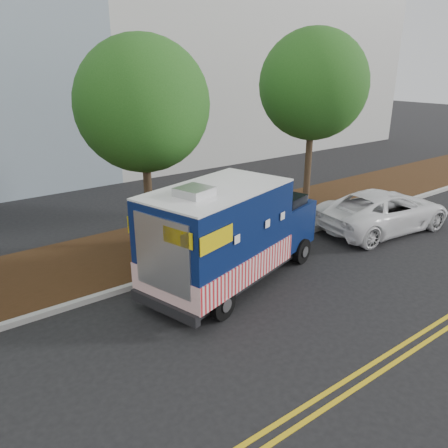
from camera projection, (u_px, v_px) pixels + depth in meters
ground at (237, 282)px, 12.24m from camera, size 120.00×120.00×0.00m
curb at (208, 262)px, 13.27m from camera, size 120.00×0.18×0.15m
mulch_strip at (173, 241)px, 14.85m from camera, size 120.00×4.00×0.15m
centerline_near at (371, 365)px, 8.88m from camera, size 120.00×0.10×0.01m
centerline_far at (382, 371)px, 8.69m from camera, size 120.00×0.10×0.01m
tree_b at (143, 105)px, 12.93m from camera, size 4.02×4.02×6.63m
tree_c at (313, 85)px, 16.35m from camera, size 4.10×4.10×7.06m
sign_post at (147, 240)px, 12.00m from camera, size 0.06×0.06×2.40m
food_truck at (229, 237)px, 11.74m from camera, size 6.13×3.59×3.05m
white_car at (384, 210)px, 15.89m from camera, size 5.50×2.99×1.46m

